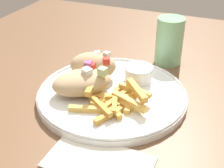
{
  "coord_description": "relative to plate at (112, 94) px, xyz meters",
  "views": [
    {
      "loc": [
        0.21,
        -0.55,
        1.12
      ],
      "look_at": [
        -0.01,
        -0.03,
        0.79
      ],
      "focal_mm": 50.0,
      "sensor_mm": 36.0,
      "label": 1
    }
  ],
  "objects": [
    {
      "name": "table",
      "position": [
        0.01,
        0.03,
        -0.1
      ],
      "size": [
        1.13,
        1.13,
        0.76
      ],
      "color": "brown",
      "rests_on": "ground_plane"
    },
    {
      "name": "napkin",
      "position": [
        0.05,
        -0.18,
        -0.01
      ],
      "size": [
        0.17,
        0.1,
        0.0
      ],
      "rotation": [
        0.0,
        0.0,
        -0.02
      ],
      "color": "silver",
      "rests_on": "table"
    },
    {
      "name": "plate",
      "position": [
        0.0,
        0.0,
        0.0
      ],
      "size": [
        0.32,
        0.32,
        0.02
      ],
      "color": "white",
      "rests_on": "table"
    },
    {
      "name": "pita_sandwich_near",
      "position": [
        -0.06,
        -0.02,
        0.03
      ],
      "size": [
        0.15,
        0.14,
        0.06
      ],
      "rotation": [
        0.0,
        0.0,
        0.74
      ],
      "color": "tan",
      "rests_on": "plate"
    },
    {
      "name": "pita_sandwich_far",
      "position": [
        -0.06,
        0.04,
        0.04
      ],
      "size": [
        0.12,
        0.1,
        0.06
      ],
      "rotation": [
        0.0,
        0.0,
        0.3
      ],
      "color": "tan",
      "rests_on": "plate"
    },
    {
      "name": "fries_pile",
      "position": [
        0.02,
        -0.04,
        0.02
      ],
      "size": [
        0.15,
        0.16,
        0.04
      ],
      "color": "gold",
      "rests_on": "plate"
    },
    {
      "name": "sauce_ramekin",
      "position": [
        0.03,
        0.07,
        0.02
      ],
      "size": [
        0.07,
        0.07,
        0.03
      ],
      "color": "white",
      "rests_on": "plate"
    },
    {
      "name": "water_glass",
      "position": [
        0.07,
        0.21,
        0.04
      ],
      "size": [
        0.07,
        0.07,
        0.12
      ],
      "color": "#8CCC93",
      "rests_on": "table"
    }
  ]
}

